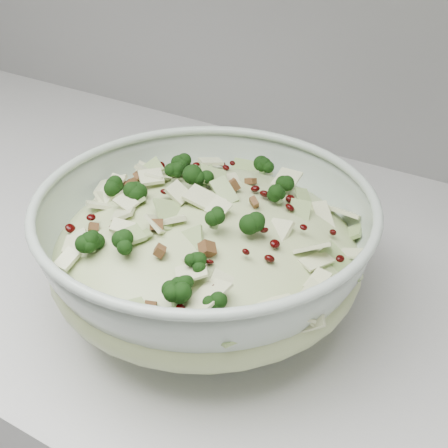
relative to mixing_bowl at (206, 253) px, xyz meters
The scene contains 2 objects.
mixing_bowl is the anchor object (origin of this frame).
salad 0.02m from the mixing_bowl, 82.87° to the right, with size 0.34×0.34×0.12m.
Camera 1 is at (0.01, 1.21, 1.30)m, focal length 50.00 mm.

